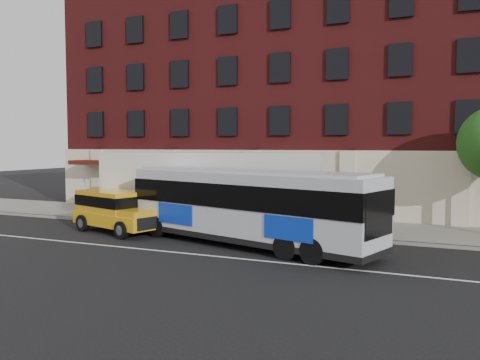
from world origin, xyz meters
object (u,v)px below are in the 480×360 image
at_px(city_bus, 248,204).
at_px(yellow_suv, 116,208).
at_px(shipping_container, 211,191).
at_px(sign_pole, 84,196).

bearing_deg(city_bus, yellow_suv, 174.88).
distance_m(city_bus, shipping_container, 5.41).
bearing_deg(shipping_container, sign_pole, -175.39).
relative_size(sign_pole, shipping_container, 0.20).
bearing_deg(sign_pole, city_bus, -15.16).
height_order(city_bus, yellow_suv, city_bus).
height_order(sign_pole, shipping_container, shipping_container).
distance_m(city_bus, yellow_suv, 7.67).
height_order(yellow_suv, shipping_container, shipping_container).
relative_size(city_bus, shipping_container, 1.02).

